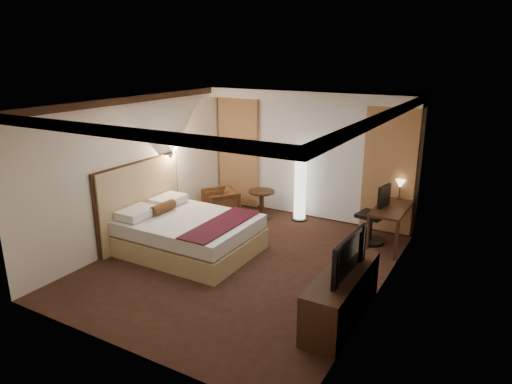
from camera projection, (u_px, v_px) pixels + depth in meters
The scene contains 21 objects.
floor at pixel (244, 262), 7.77m from camera, with size 4.50×5.50×0.01m, color black.
ceiling at pixel (243, 102), 6.97m from camera, with size 4.50×5.50×0.01m, color white.
back_wall at pixel (311, 155), 9.65m from camera, with size 4.50×0.02×2.70m, color silver.
left_wall at pixel (140, 170), 8.43m from camera, with size 0.02×5.50×2.70m, color silver.
right_wall at pixel (383, 209), 6.31m from camera, with size 0.02×5.50×2.70m, color silver.
crown_molding at pixel (243, 106), 6.99m from camera, with size 4.50×5.50×0.12m, color black, non-canonical shape.
soffit at pixel (308, 96), 9.08m from camera, with size 4.50×0.50×0.20m, color white.
curtain_sheer at pixel (309, 160), 9.62m from camera, with size 2.48×0.04×2.45m, color silver.
curtain_left_drape at pixel (239, 152), 10.37m from camera, with size 1.00×0.14×2.45m, color #AC794E.
curtain_right_drape at pixel (389, 171), 8.76m from camera, with size 1.00×0.14×2.45m, color #AC794E.
wall_sconce at pixel (173, 149), 8.93m from camera, with size 0.24×0.24×0.24m, color white, non-canonical shape.
bed at pixel (190, 234), 8.11m from camera, with size 2.23×1.74×0.65m, color white, non-canonical shape.
headboard at pixel (141, 202), 8.51m from camera, with size 0.12×2.04×1.50m, color tan, non-canonical shape.
armchair at pixel (221, 202), 9.78m from camera, with size 0.67×0.63×0.69m, color #431F14.
side_table at pixel (262, 204), 9.77m from camera, with size 0.56×0.56×0.61m, color black, non-canonical shape.
floor_lamp at pixel (300, 184), 9.53m from camera, with size 0.33×0.33×1.59m, color white, non-canonical shape.
desk at pixel (391, 226), 8.38m from camera, with size 0.55×1.32×0.75m, color black, non-canonical shape.
desk_lamp at pixel (400, 190), 8.64m from camera, with size 0.18×0.18×0.34m, color #FFD899, non-canonical shape.
office_chair at pixel (372, 213), 8.44m from camera, with size 0.56×0.56×1.16m, color black, non-canonical shape.
dresser at pixel (342, 296), 6.04m from camera, with size 0.50×1.75×0.68m, color black, non-canonical shape.
television at pixel (342, 250), 5.86m from camera, with size 1.07×0.62×0.14m, color black.
Camera 1 is at (3.67, -6.05, 3.43)m, focal length 32.00 mm.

